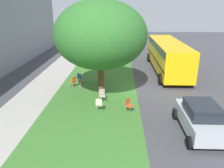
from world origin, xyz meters
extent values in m
plane|color=#424247|center=(0.00, 0.00, 0.00)|extent=(80.00, 80.00, 0.00)
cube|color=#3D752D|center=(0.00, 3.20, 0.00)|extent=(48.00, 6.00, 0.01)
cube|color=#ADA89E|center=(0.00, 7.60, 0.00)|extent=(48.00, 2.80, 0.01)
cylinder|color=brown|center=(-1.08, 2.75, 1.42)|extent=(0.44, 0.44, 2.84)
ellipsoid|color=#2D6B28|center=(-1.08, 2.75, 4.31)|extent=(6.15, 6.15, 4.55)
cube|color=#ADA393|center=(-2.25, 2.62, 0.44)|extent=(0.48, 0.49, 0.04)
cube|color=#ADA393|center=(-2.08, 2.66, 0.68)|extent=(0.17, 0.41, 0.40)
cylinder|color=gray|center=(-2.46, 2.76, 0.21)|extent=(0.02, 0.02, 0.42)
cylinder|color=gray|center=(-2.38, 2.41, 0.21)|extent=(0.02, 0.02, 0.42)
cylinder|color=gray|center=(-2.12, 2.83, 0.21)|extent=(0.02, 0.02, 0.42)
cylinder|color=gray|center=(-2.05, 2.48, 0.21)|extent=(0.02, 0.02, 0.42)
cube|color=beige|center=(-3.58, 2.65, 0.44)|extent=(0.49, 0.50, 0.04)
cube|color=beige|center=(-3.76, 2.69, 0.68)|extent=(0.18, 0.41, 0.40)
cylinder|color=gray|center=(-3.46, 2.44, 0.21)|extent=(0.02, 0.02, 0.42)
cylinder|color=gray|center=(-3.38, 2.78, 0.21)|extent=(0.02, 0.02, 0.42)
cylinder|color=gray|center=(-3.79, 2.52, 0.21)|extent=(0.02, 0.02, 0.42)
cylinder|color=gray|center=(-3.71, 2.87, 0.21)|extent=(0.02, 0.02, 0.42)
cube|color=#C64C1E|center=(-3.71, 0.83, 0.44)|extent=(0.58, 0.58, 0.04)
cube|color=#C64C1E|center=(-3.59, 0.97, 0.68)|extent=(0.35, 0.33, 0.40)
cylinder|color=gray|center=(-3.96, 0.82, 0.21)|extent=(0.02, 0.02, 0.42)
cylinder|color=gray|center=(-3.69, 0.58, 0.21)|extent=(0.02, 0.02, 0.42)
cylinder|color=gray|center=(-3.73, 1.08, 0.21)|extent=(0.02, 0.02, 0.42)
cylinder|color=gray|center=(-3.47, 0.84, 0.21)|extent=(0.02, 0.02, 0.42)
cube|color=#335184|center=(1.56, 4.71, 0.44)|extent=(0.57, 0.57, 0.04)
cube|color=#335184|center=(1.41, 4.81, 0.68)|extent=(0.29, 0.38, 0.40)
cylinder|color=gray|center=(1.60, 4.46, 0.21)|extent=(0.02, 0.02, 0.42)
cylinder|color=gray|center=(1.80, 4.76, 0.21)|extent=(0.02, 0.02, 0.42)
cylinder|color=gray|center=(1.32, 4.65, 0.21)|extent=(0.02, 0.02, 0.42)
cylinder|color=gray|center=(1.52, 4.95, 0.21)|extent=(0.02, 0.02, 0.42)
cube|color=brown|center=(0.31, 4.36, 0.44)|extent=(0.53, 0.52, 0.04)
cube|color=brown|center=(0.25, 4.53, 0.68)|extent=(0.40, 0.21, 0.40)
cylinder|color=gray|center=(0.19, 4.14, 0.21)|extent=(0.02, 0.02, 0.42)
cylinder|color=gray|center=(0.53, 4.26, 0.21)|extent=(0.02, 0.02, 0.42)
cylinder|color=gray|center=(0.08, 4.46, 0.21)|extent=(0.02, 0.02, 0.42)
cylinder|color=gray|center=(0.42, 4.58, 0.21)|extent=(0.02, 0.02, 0.42)
cube|color=olive|center=(1.72, 3.31, 0.44)|extent=(0.55, 0.56, 0.04)
cube|color=olive|center=(1.56, 3.22, 0.68)|extent=(0.26, 0.39, 0.40)
cylinder|color=gray|center=(1.96, 3.22, 0.21)|extent=(0.02, 0.02, 0.42)
cylinder|color=gray|center=(1.79, 3.54, 0.21)|extent=(0.02, 0.02, 0.42)
cylinder|color=gray|center=(1.66, 3.07, 0.21)|extent=(0.02, 0.02, 0.42)
cylinder|color=gray|center=(1.49, 3.39, 0.21)|extent=(0.02, 0.02, 0.42)
cube|color=#C64C1E|center=(0.57, 5.18, 0.44)|extent=(0.58, 0.57, 0.04)
cube|color=#C64C1E|center=(0.46, 5.03, 0.68)|extent=(0.37, 0.31, 0.40)
cylinder|color=gray|center=(0.82, 5.20, 0.21)|extent=(0.02, 0.02, 0.42)
cylinder|color=gray|center=(0.53, 5.42, 0.21)|extent=(0.02, 0.02, 0.42)
cylinder|color=gray|center=(0.61, 4.93, 0.21)|extent=(0.02, 0.02, 0.42)
cylinder|color=gray|center=(0.32, 5.15, 0.21)|extent=(0.02, 0.02, 0.42)
cube|color=#ADB2B7|center=(-5.81, -2.58, 0.68)|extent=(3.70, 1.64, 0.76)
cube|color=#1E232B|center=(-5.96, -2.58, 1.33)|extent=(1.90, 1.44, 0.64)
cylinder|color=black|center=(-4.41, -1.71, 0.30)|extent=(0.60, 0.18, 0.60)
cylinder|color=black|center=(-4.41, -3.45, 0.30)|extent=(0.60, 0.18, 0.60)
cylinder|color=black|center=(-7.21, -1.71, 0.30)|extent=(0.60, 0.18, 0.60)
cube|color=yellow|center=(5.42, -3.13, 1.63)|extent=(10.40, 2.44, 2.50)
cube|color=black|center=(5.42, -3.13, 1.28)|extent=(10.30, 2.46, 0.12)
cube|color=black|center=(5.42, -3.13, 2.53)|extent=(10.30, 2.46, 0.56)
cylinder|color=black|center=(9.42, -1.87, 0.48)|extent=(0.96, 0.28, 0.96)
cylinder|color=black|center=(9.42, -4.39, 0.48)|extent=(0.96, 0.28, 0.96)
cylinder|color=black|center=(1.42, -1.87, 0.48)|extent=(0.96, 0.28, 0.96)
cylinder|color=black|center=(1.42, -4.39, 0.48)|extent=(0.96, 0.28, 0.96)
camera|label=1|loc=(-15.85, 1.47, 6.14)|focal=35.56mm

